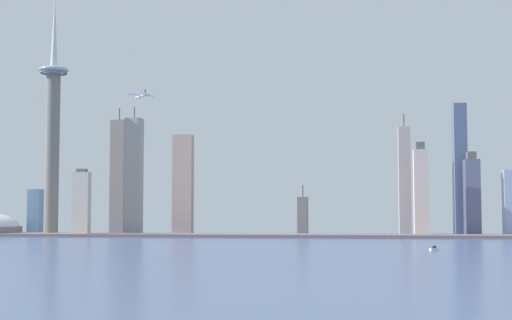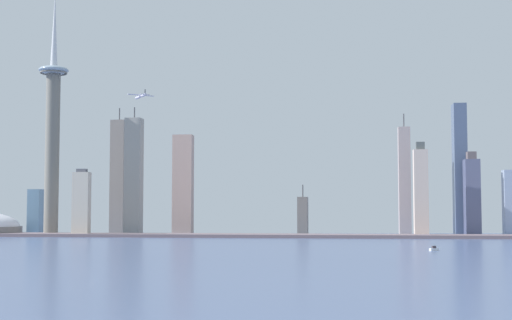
# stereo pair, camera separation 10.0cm
# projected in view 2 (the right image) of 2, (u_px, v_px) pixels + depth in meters

# --- Properties ---
(ground_plane) EXTENTS (6000.00, 6000.00, 0.00)m
(ground_plane) POSITION_uv_depth(u_px,v_px,m) (92.00, 279.00, 341.08)
(ground_plane) COLOR #4A5C84
(waterfront_pier) EXTENTS (907.36, 52.03, 3.79)m
(waterfront_pier) POSITION_uv_depth(u_px,v_px,m) (243.00, 236.00, 859.67)
(waterfront_pier) COLOR slate
(waterfront_pier) RESTS_ON ground
(observation_tower) EXTENTS (37.41, 37.41, 310.94)m
(observation_tower) POSITION_uv_depth(u_px,v_px,m) (53.00, 126.00, 921.54)
(observation_tower) COLOR slate
(observation_tower) RESTS_ON ground
(skyscraper_0) EXTENTS (12.93, 27.45, 64.38)m
(skyscraper_0) POSITION_uv_depth(u_px,v_px,m) (303.00, 216.00, 938.97)
(skyscraper_0) COLOR slate
(skyscraper_0) RESTS_ON ground
(skyscraper_1) EXTENTS (20.41, 19.64, 164.78)m
(skyscraper_1) POSITION_uv_depth(u_px,v_px,m) (134.00, 176.00, 941.06)
(skyscraper_1) COLOR #9B9992
(skyscraper_1) RESTS_ON ground
(skyscraper_2) EXTENTS (14.76, 14.09, 153.55)m
(skyscraper_2) POSITION_uv_depth(u_px,v_px,m) (405.00, 181.00, 918.77)
(skyscraper_2) COLOR #B09E9E
(skyscraper_2) RESTS_ON ground
(skyscraper_3) EXTENTS (18.90, 20.60, 170.25)m
(skyscraper_3) POSITION_uv_depth(u_px,v_px,m) (119.00, 177.00, 988.41)
(skyscraper_3) COLOR gray
(skyscraper_3) RESTS_ON ground
(skyscraper_4) EXTENTS (17.57, 21.75, 102.45)m
(skyscraper_4) POSITION_uv_depth(u_px,v_px,m) (472.00, 196.00, 884.31)
(skyscraper_4) COLOR slate
(skyscraper_4) RESTS_ON ground
(skyscraper_5) EXTENTS (16.53, 14.29, 112.43)m
(skyscraper_5) POSITION_uv_depth(u_px,v_px,m) (421.00, 192.00, 863.12)
(skyscraper_5) COLOR beige
(skyscraper_5) RESTS_ON ground
(skyscraper_7) EXTENTS (26.02, 17.12, 131.82)m
(skyscraper_7) POSITION_uv_depth(u_px,v_px,m) (183.00, 184.00, 972.76)
(skyscraper_7) COLOR #C19F93
(skyscraper_7) RESTS_ON ground
(skyscraper_8) EXTENTS (20.20, 12.06, 81.58)m
(skyscraper_8) POSITION_uv_depth(u_px,v_px,m) (81.00, 204.00, 882.22)
(skyscraper_8) COLOR beige
(skyscraper_8) RESTS_ON ground
(skyscraper_9) EXTENTS (16.51, 17.53, 59.22)m
(skyscraper_9) POSITION_uv_depth(u_px,v_px,m) (36.00, 212.00, 970.15)
(skyscraper_9) COLOR #6183A0
(skyscraper_9) RESTS_ON ground
(skyscraper_10) EXTENTS (15.99, 24.35, 166.20)m
(skyscraper_10) POSITION_uv_depth(u_px,v_px,m) (460.00, 169.00, 922.51)
(skyscraper_10) COLOR #4C5B7D
(skyscraper_10) RESTS_ON ground
(boat_2) EXTENTS (7.73, 6.32, 3.91)m
(boat_2) POSITION_uv_depth(u_px,v_px,m) (434.00, 249.00, 577.40)
(boat_2) COLOR white
(boat_2) RESTS_ON ground
(airplane) EXTENTS (29.42, 30.83, 8.18)m
(airplane) POSITION_uv_depth(u_px,v_px,m) (141.00, 96.00, 890.83)
(airplane) COLOR silver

